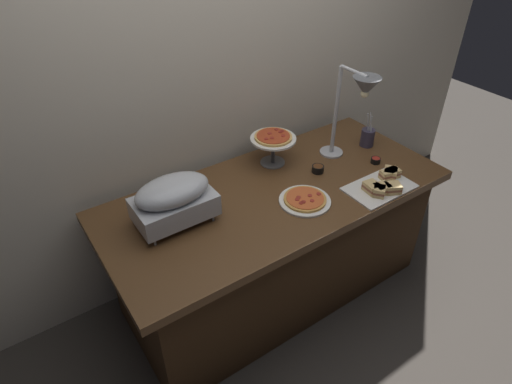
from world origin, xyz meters
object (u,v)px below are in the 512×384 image
at_px(sauce_cup_far, 318,169).
at_px(sandwich_platter, 383,184).
at_px(utensil_holder, 368,137).
at_px(chafing_dish, 173,199).
at_px(pizza_plate_front, 305,200).
at_px(heat_lamp, 359,95).
at_px(sauce_cup_near, 376,160).
at_px(pizza_plate_center, 273,141).

bearing_deg(sauce_cup_far, sandwich_platter, -59.77).
bearing_deg(sandwich_platter, utensil_holder, 54.78).
xyz_separation_m(chafing_dish, sauce_cup_far, (0.86, -0.05, -0.12)).
bearing_deg(utensil_holder, sandwich_platter, -125.22).
distance_m(pizza_plate_front, sandwich_platter, 0.45).
height_order(heat_lamp, sauce_cup_near, heat_lamp).
xyz_separation_m(sandwich_platter, utensil_holder, (0.27, 0.38, 0.03)).
height_order(heat_lamp, sauce_cup_far, heat_lamp).
xyz_separation_m(chafing_dish, sandwich_platter, (1.05, -0.37, -0.12)).
relative_size(sauce_cup_near, utensil_holder, 0.24).
height_order(heat_lamp, pizza_plate_center, heat_lamp).
bearing_deg(pizza_plate_front, utensil_holder, 18.65).
relative_size(pizza_plate_center, sandwich_platter, 0.70).
xyz_separation_m(sauce_cup_far, utensil_holder, (0.45, 0.06, 0.04)).
height_order(heat_lamp, sandwich_platter, heat_lamp).
height_order(pizza_plate_front, sauce_cup_far, sauce_cup_far).
bearing_deg(pizza_plate_front, chafing_dish, 159.59).
bearing_deg(utensil_holder, heat_lamp, -158.23).
xyz_separation_m(sandwich_platter, sauce_cup_far, (-0.19, 0.32, -0.00)).
bearing_deg(sauce_cup_near, pizza_plate_center, 145.65).
height_order(pizza_plate_front, pizza_plate_center, pizza_plate_center).
relative_size(heat_lamp, sauce_cup_far, 8.15).
bearing_deg(chafing_dish, pizza_plate_center, 13.49).
height_order(sauce_cup_near, sauce_cup_far, sauce_cup_far).
xyz_separation_m(heat_lamp, pizza_plate_front, (-0.45, -0.14, -0.42)).
bearing_deg(sauce_cup_near, sandwich_platter, -128.43).
distance_m(sandwich_platter, sauce_cup_far, 0.37).
bearing_deg(utensil_holder, sauce_cup_far, -172.84).
bearing_deg(sauce_cup_near, utensil_holder, 58.82).
xyz_separation_m(pizza_plate_front, pizza_plate_center, (0.09, 0.40, 0.14)).
distance_m(heat_lamp, sauce_cup_near, 0.45).
xyz_separation_m(chafing_dish, sauce_cup_near, (1.21, -0.17, -0.12)).
height_order(pizza_plate_front, sauce_cup_near, same).
bearing_deg(sauce_cup_near, pizza_plate_front, -174.31).
distance_m(pizza_plate_front, sauce_cup_near, 0.59).
bearing_deg(sauce_cup_near, sauce_cup_far, 161.10).
relative_size(heat_lamp, sandwich_platter, 1.48).
distance_m(heat_lamp, sauce_cup_far, 0.46).
bearing_deg(heat_lamp, pizza_plate_center, 143.74).
distance_m(pizza_plate_front, pizza_plate_center, 0.43).
height_order(pizza_plate_front, utensil_holder, utensil_holder).
xyz_separation_m(chafing_dish, heat_lamp, (1.07, -0.10, 0.29)).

